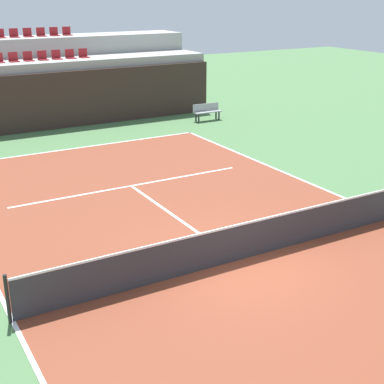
{
  "coord_description": "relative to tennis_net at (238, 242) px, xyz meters",
  "views": [
    {
      "loc": [
        -7.16,
        -10.22,
        6.32
      ],
      "look_at": [
        -0.14,
        2.0,
        1.2
      ],
      "focal_mm": 52.45,
      "sensor_mm": 36.0,
      "label": 1
    }
  ],
  "objects": [
    {
      "name": "ground_plane",
      "position": [
        0.0,
        0.0,
        -0.51
      ],
      "size": [
        80.0,
        80.0,
        0.0
      ],
      "primitive_type": "plane",
      "color": "#477042"
    },
    {
      "name": "court_surface",
      "position": [
        0.0,
        0.0,
        -0.5
      ],
      "size": [
        11.0,
        24.0,
        0.01
      ],
      "primitive_type": "cube",
      "color": "brown",
      "rests_on": "ground_plane"
    },
    {
      "name": "baseline_far",
      "position": [
        0.0,
        11.95,
        -0.5
      ],
      "size": [
        11.0,
        0.1,
        0.0
      ],
      "primitive_type": "cube",
      "color": "white",
      "rests_on": "court_surface"
    },
    {
      "name": "sideline_left",
      "position": [
        -5.45,
        0.0,
        -0.5
      ],
      "size": [
        0.1,
        24.0,
        0.0
      ],
      "primitive_type": "cube",
      "color": "white",
      "rests_on": "court_surface"
    },
    {
      "name": "service_line_far",
      "position": [
        0.0,
        6.4,
        -0.5
      ],
      "size": [
        8.26,
        0.1,
        0.0
      ],
      "primitive_type": "cube",
      "color": "white",
      "rests_on": "court_surface"
    },
    {
      "name": "centre_service_line",
      "position": [
        0.0,
        3.2,
        -0.5
      ],
      "size": [
        0.1,
        6.4,
        0.0
      ],
      "primitive_type": "cube",
      "color": "white",
      "rests_on": "court_surface"
    },
    {
      "name": "back_wall",
      "position": [
        0.0,
        15.89,
        0.83
      ],
      "size": [
        17.29,
        0.3,
        2.67
      ],
      "primitive_type": "cube",
      "color": "#33231E",
      "rests_on": "ground_plane"
    },
    {
      "name": "stands_tier_lower",
      "position": [
        0.0,
        17.24,
        1.03
      ],
      "size": [
        17.29,
        2.4,
        3.08
      ],
      "primitive_type": "cube",
      "color": "#9E9E99",
      "rests_on": "ground_plane"
    },
    {
      "name": "stands_tier_upper",
      "position": [
        0.0,
        19.64,
        1.49
      ],
      "size": [
        17.29,
        2.4,
        4.0
      ],
      "primitive_type": "cube",
      "color": "#9E9E99",
      "rests_on": "ground_plane"
    },
    {
      "name": "seating_row_lower",
      "position": [
        0.0,
        17.33,
        2.7
      ],
      "size": [
        5.26,
        0.44,
        0.44
      ],
      "color": "maroon",
      "rests_on": "stands_tier_lower"
    },
    {
      "name": "seating_row_upper",
      "position": [
        0.0,
        19.73,
        3.62
      ],
      "size": [
        5.26,
        0.44,
        0.44
      ],
      "color": "maroon",
      "rests_on": "stands_tier_upper"
    },
    {
      "name": "tennis_net",
      "position": [
        0.0,
        0.0,
        0.0
      ],
      "size": [
        11.08,
        0.08,
        1.07
      ],
      "color": "black",
      "rests_on": "court_surface"
    },
    {
      "name": "player_bench",
      "position": [
        7.5,
        13.79,
        -0.0
      ],
      "size": [
        1.5,
        0.4,
        0.85
      ],
      "color": "#99999E",
      "rests_on": "ground_plane"
    }
  ]
}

